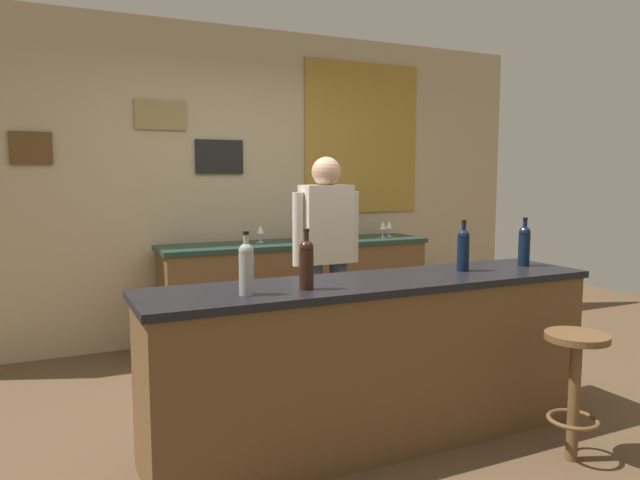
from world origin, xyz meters
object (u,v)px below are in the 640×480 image
(wine_bottle_c, at_px, (463,248))
(bar_stool, at_px, (575,375))
(wine_glass_b, at_px, (306,230))
(wine_bottle_a, at_px, (246,267))
(wine_bottle_d, at_px, (524,244))
(wine_glass_c, at_px, (383,226))
(bartender, at_px, (326,252))
(coffee_mug, at_px, (332,234))
(wine_glass_d, at_px, (389,225))
(wine_glass_a, at_px, (260,230))
(wine_bottle_b, at_px, (306,263))

(wine_bottle_c, bearing_deg, bar_stool, -73.66)
(bar_stool, xyz_separation_m, wine_glass_b, (-0.36, 2.62, 0.55))
(wine_bottle_a, height_order, wine_bottle_d, same)
(wine_bottle_a, height_order, wine_glass_c, wine_bottle_a)
(bartender, height_order, wine_bottle_a, bartender)
(bar_stool, xyz_separation_m, wine_bottle_c, (-0.20, 0.68, 0.60))
(bartender, distance_m, wine_glass_c, 1.45)
(wine_bottle_a, relative_size, coffee_mug, 2.45)
(wine_bottle_c, relative_size, wine_glass_d, 1.97)
(wine_glass_d, bearing_deg, wine_glass_a, 177.42)
(bar_stool, xyz_separation_m, wine_glass_a, (-0.74, 2.76, 0.55))
(wine_bottle_d, height_order, wine_glass_a, wine_bottle_d)
(wine_bottle_a, relative_size, wine_bottle_d, 1.00)
(bartender, distance_m, wine_glass_a, 1.08)
(wine_glass_d, bearing_deg, wine_bottle_a, -134.90)
(wine_bottle_d, relative_size, coffee_mug, 2.45)
(bar_stool, distance_m, wine_bottle_a, 1.78)
(wine_glass_a, bearing_deg, coffee_mug, -1.19)
(bar_stool, xyz_separation_m, wine_glass_c, (0.46, 2.66, 0.55))
(wine_bottle_b, bearing_deg, wine_glass_b, 66.05)
(wine_bottle_d, height_order, wine_glass_d, wine_bottle_d)
(wine_bottle_d, bearing_deg, wine_bottle_b, -175.75)
(wine_glass_a, height_order, wine_glass_d, same)
(bar_stool, xyz_separation_m, wine_bottle_a, (-1.59, 0.55, 0.60))
(wine_bottle_d, xyz_separation_m, wine_glass_a, (-1.01, 2.09, -0.05))
(wine_bottle_b, xyz_separation_m, wine_glass_a, (0.54, 2.21, -0.05))
(coffee_mug, bearing_deg, wine_glass_d, -4.22)
(wine_glass_c, relative_size, wine_glass_d, 1.00)
(wine_bottle_a, bearing_deg, bar_stool, -19.18)
(wine_bottle_d, height_order, wine_glass_c, wine_bottle_d)
(wine_bottle_b, distance_m, wine_glass_c, 2.73)
(wine_bottle_a, distance_m, wine_bottle_b, 0.31)
(wine_glass_b, xyz_separation_m, wine_glass_c, (0.81, 0.04, 0.00))
(coffee_mug, bearing_deg, bartender, -118.64)
(wine_bottle_a, xyz_separation_m, wine_bottle_b, (0.31, 0.00, 0.00))
(bartender, height_order, wine_bottle_c, bartender)
(wine_bottle_c, bearing_deg, wine_bottle_a, -174.97)
(bar_stool, height_order, wine_bottle_d, wine_bottle_d)
(bartender, relative_size, wine_glass_c, 10.45)
(wine_bottle_d, bearing_deg, wine_glass_b, 107.93)
(wine_glass_d, height_order, coffee_mug, wine_glass_d)
(bartender, distance_m, coffee_mug, 1.21)
(bar_stool, relative_size, wine_bottle_a, 2.22)
(wine_bottle_c, height_order, wine_glass_b, wine_bottle_c)
(bar_stool, distance_m, wine_glass_d, 2.81)
(wine_bottle_a, bearing_deg, wine_bottle_d, 3.56)
(wine_glass_d, bearing_deg, wine_bottle_b, -130.40)
(wine_bottle_b, xyz_separation_m, wine_glass_c, (1.73, 2.11, -0.05))
(wine_bottle_b, xyz_separation_m, wine_glass_b, (0.92, 2.07, -0.05))
(wine_bottle_c, bearing_deg, wine_glass_b, 94.61)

